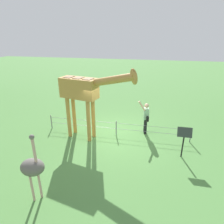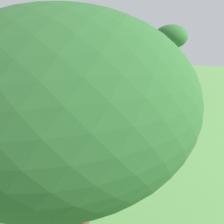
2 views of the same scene
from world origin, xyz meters
name	(u,v)px [view 1 (image 1 of 2)]	position (x,y,z in m)	size (l,w,h in m)	color
ground_plane	(116,135)	(0.00, 0.00, 0.00)	(60.00, 60.00, 0.00)	#568E47
giraffe	(85,92)	(-1.35, -0.47, 2.31)	(3.62, 1.24, 3.53)	#BC8942
visitor	(146,117)	(1.39, 0.59, 0.90)	(0.57, 0.57, 1.76)	black
ostrich	(33,167)	(-1.58, -4.41, 1.18)	(0.70, 0.56, 2.25)	#CC9E93
info_sign	(184,136)	(2.98, -1.19, 0.95)	(0.56, 0.21, 1.32)	black
wire_fence	(116,127)	(0.00, 0.09, 0.40)	(7.05, 0.05, 0.75)	slate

